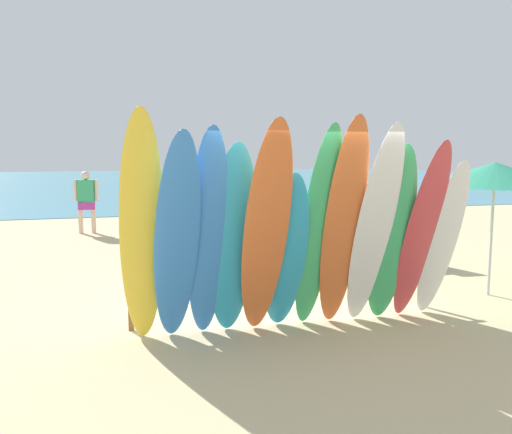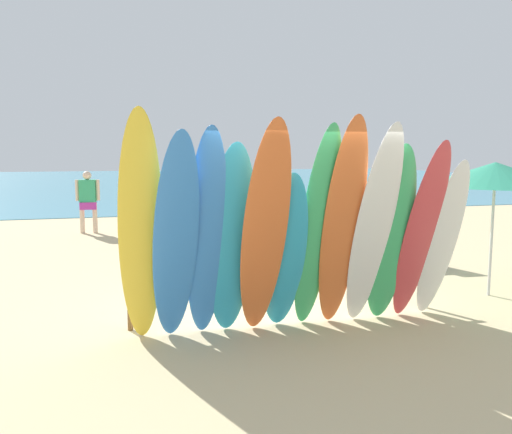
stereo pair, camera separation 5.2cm
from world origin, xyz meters
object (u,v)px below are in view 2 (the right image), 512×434
Objects in this scene: surfboard_orange_4 at (265,232)px; beachgoer_by_water at (226,200)px; surfboard_blue_2 at (207,236)px; surfboard_orange_7 at (342,226)px; surfboard_teal_5 at (285,253)px; surfboard_yellow_0 at (141,231)px; surfboard_white_8 at (374,228)px; beach_chair_red at (423,245)px; surfboard_rack at (286,277)px; surfboard_green_6 at (317,230)px; surfboard_green_9 at (391,236)px; beachgoer_strolling at (88,198)px; distant_boat at (256,193)px; beach_umbrella at (495,174)px; surfboard_white_11 at (442,241)px; surfboard_red_10 at (421,234)px; surfboard_blue_1 at (176,240)px; beachgoer_midbeach at (274,200)px; surfboard_teal_3 at (231,242)px.

surfboard_orange_4 is 7.65m from beachgoer_by_water.
surfboard_blue_2 is 0.94× the size of surfboard_orange_7.
beachgoer_by_water is (0.76, 7.38, -0.04)m from surfboard_teal_5.
surfboard_white_8 is at bearing -1.80° from surfboard_yellow_0.
surfboard_rack is at bearing -143.30° from beach_chair_red.
surfboard_white_8 is 1.61× the size of beachgoer_by_water.
surfboard_green_9 is (1.01, -0.01, -0.12)m from surfboard_green_6.
beachgoer_strolling is 0.34× the size of distant_boat.
beach_chair_red is 0.39× the size of beach_umbrella.
surfboard_white_11 is 7.56m from beachgoer_by_water.
surfboard_white_11 is 1.09× the size of beach_umbrella.
beachgoer_by_water is 12.44m from distant_boat.
surfboard_red_10 is 1.11× the size of surfboard_white_11.
surfboard_blue_1 reaches higher than surfboard_red_10.
beach_chair_red is (2.40, 3.02, -0.76)m from surfboard_green_9.
surfboard_orange_4 reaches higher than surfboard_green_6.
surfboard_green_9 is 3.93m from beach_chair_red.
surfboard_rack is 1.87× the size of surfboard_white_11.
surfboard_red_10 is 2.20m from beach_umbrella.
surfboard_white_8 is 10.00m from beachgoer_strolling.
surfboard_blue_2 is at bearing 173.46° from surfboard_green_6.
surfboard_orange_4 is at bearing -9.57° from surfboard_blue_1.
surfboard_yellow_0 is 5.51m from beach_umbrella.
beachgoer_by_water is (2.50, 7.42, -0.39)m from surfboard_yellow_0.
beachgoer_by_water is at bearing 74.70° from surfboard_blue_2.
surfboard_orange_4 is 3.40× the size of beach_chair_red.
surfboard_white_8 is 0.55× the size of distant_boat.
surfboard_orange_4 reaches higher than beachgoer_midbeach.
surfboard_red_10 is 3.75m from beach_chair_red.
surfboard_red_10 is at bearing -23.87° from surfboard_rack.
surfboard_red_10 is (2.12, 0.08, -0.12)m from surfboard_orange_4.
surfboard_teal_3 is at bearing -146.07° from surfboard_rack.
surfboard_teal_5 is 9.47m from beachgoer_strolling.
surfboard_green_6 is 1.79m from surfboard_white_11.
surfboard_yellow_0 is at bearing -148.18° from beach_chair_red.
beachgoer_midbeach is at bearing 69.21° from surfboard_teal_3.
surfboard_orange_4 is 0.56× the size of distant_boat.
beach_chair_red is at bearing -168.52° from beachgoer_midbeach.
beachgoer_midbeach is 5.54m from beach_chair_red.
beachgoer_strolling is at bearing 112.49° from surfboard_orange_7.
surfboard_orange_7 is 1.90× the size of beachgoer_midbeach.
beachgoer_strolling reaches higher than beach_chair_red.
surfboard_white_11 is (2.49, 0.14, -0.24)m from surfboard_orange_4.
surfboard_green_9 is 2.53m from beach_umbrella.
surfboard_yellow_0 is (-1.95, -0.64, 0.81)m from surfboard_rack.
beachgoer_by_water is (-0.65, 7.43, -0.20)m from surfboard_green_9.
surfboard_green_9 is 0.77m from surfboard_white_11.
surfboard_white_8 is at bearing 119.45° from beachgoer_strolling.
beachgoer_strolling is at bearing 99.04° from surfboard_blue_2.
surfboard_blue_2 reaches higher than surfboard_blue_1.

